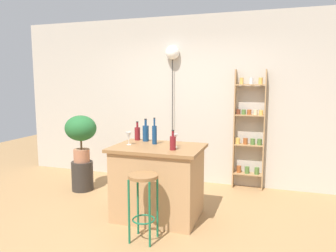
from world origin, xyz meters
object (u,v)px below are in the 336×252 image
object	(u,v)px
potted_plant	(81,132)
bottle_spirits_clear	(173,143)
spice_shelf	(249,131)
bar_stool	(143,192)
wine_glass_left	(175,138)
plant_stool	(82,176)
pendant_globe_light	(172,54)
bottle_wine_red	(154,134)
bottle_soda_blue	(137,133)
bottle_vinegar	(146,133)
wine_glass_center	(129,136)

from	to	relation	value
potted_plant	bottle_spirits_clear	world-z (taller)	potted_plant
spice_shelf	bottle_spirits_clear	world-z (taller)	spice_shelf
bar_stool	wine_glass_left	xyz separation A→B (m)	(0.16, 0.64, 0.49)
bar_stool	plant_stool	xyz separation A→B (m)	(-1.56, 1.22, -0.31)
bar_stool	pendant_globe_light	size ratio (longest dim) A/B	0.32
plant_stool	bottle_wine_red	bearing A→B (deg)	-18.68
bottle_soda_blue	spice_shelf	bearing A→B (deg)	40.12
bar_stool	potted_plant	world-z (taller)	potted_plant
bottle_soda_blue	pendant_globe_light	size ratio (longest dim) A/B	0.11
bottle_vinegar	bottle_wine_red	world-z (taller)	bottle_wine_red
wine_glass_center	potted_plant	bearing A→B (deg)	150.88
plant_stool	bottle_vinegar	xyz separation A→B (m)	(1.22, -0.32, 0.80)
plant_stool	bottle_soda_blue	distance (m)	1.36
bottle_vinegar	wine_glass_center	size ratio (longest dim) A/B	1.86
bottle_vinegar	wine_glass_center	world-z (taller)	bottle_vinegar
plant_stool	wine_glass_left	bearing A→B (deg)	-18.87
bottle_soda_blue	bottle_wine_red	xyz separation A→B (m)	(0.33, -0.20, 0.03)
bottle_wine_red	pendant_globe_light	size ratio (longest dim) A/B	0.15
potted_plant	bottle_wine_red	size ratio (longest dim) A/B	2.15
bottle_vinegar	pendant_globe_light	size ratio (longest dim) A/B	0.13
bottle_vinegar	bottle_wine_red	xyz separation A→B (m)	(0.19, -0.16, 0.01)
bar_stool	bottle_soda_blue	size ratio (longest dim) A/B	2.85
bar_stool	plant_stool	size ratio (longest dim) A/B	1.59
pendant_globe_light	bottle_spirits_clear	bearing A→B (deg)	-72.34
plant_stool	pendant_globe_light	bearing A→B (deg)	38.24
plant_stool	bottle_spirits_clear	world-z (taller)	bottle_spirits_clear
bottle_soda_blue	bottle_wine_red	world-z (taller)	bottle_wine_red
bottle_wine_red	bottle_vinegar	bearing A→B (deg)	139.30
bottle_spirits_clear	spice_shelf	bearing A→B (deg)	65.66
bottle_vinegar	bottle_wine_red	distance (m)	0.25
bottle_soda_blue	bottle_wine_red	distance (m)	0.38
bar_stool	potted_plant	xyz separation A→B (m)	(-1.56, 1.22, 0.40)
spice_shelf	bottle_spirits_clear	size ratio (longest dim) A/B	8.03
wine_glass_left	bottle_vinegar	bearing A→B (deg)	151.25
potted_plant	bottle_wine_red	world-z (taller)	bottle_wine_red
bar_stool	bottle_wine_red	bearing A→B (deg)	101.41
spice_shelf	bottle_spirits_clear	bearing A→B (deg)	-114.34
wine_glass_left	wine_glass_center	bearing A→B (deg)	-176.67
bottle_vinegar	wine_glass_left	size ratio (longest dim) A/B	1.86
bottle_vinegar	wine_glass_left	distance (m)	0.56
bottle_vinegar	bottle_spirits_clear	world-z (taller)	bottle_vinegar
bottle_vinegar	bottle_wine_red	bearing A→B (deg)	-40.70
pendant_globe_light	bottle_soda_blue	bearing A→B (deg)	-95.56
wine_glass_left	pendant_globe_light	distance (m)	1.97
potted_plant	bottle_soda_blue	xyz separation A→B (m)	(1.08, -0.27, 0.07)
potted_plant	plant_stool	bearing A→B (deg)	-90.00
potted_plant	bottle_vinegar	bearing A→B (deg)	-14.50
wine_glass_center	pendant_globe_light	world-z (taller)	pendant_globe_light
spice_shelf	wine_glass_center	world-z (taller)	spice_shelf
plant_stool	potted_plant	size ratio (longest dim) A/B	0.63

